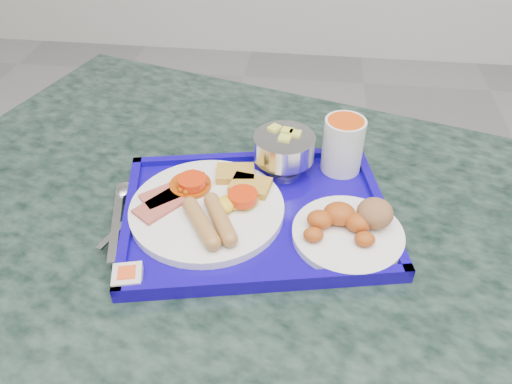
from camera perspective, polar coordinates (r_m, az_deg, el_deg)
table at (r=0.91m, az=0.61°, el=-12.66°), size 1.39×1.12×0.76m
tray at (r=0.77m, az=-0.00°, el=-2.60°), size 0.45×0.37×0.02m
main_plate at (r=0.76m, az=-5.27°, el=-1.51°), size 0.23×0.23×0.04m
bread_plate at (r=0.73m, az=10.81°, el=-3.88°), size 0.16×0.16×0.05m
fruit_bowl at (r=0.82m, az=3.22°, el=5.06°), size 0.10×0.10×0.07m
juice_cup at (r=0.83m, az=9.92°, el=5.48°), size 0.07×0.07×0.09m
spoon at (r=0.81m, az=-14.85°, el=-0.69°), size 0.07×0.15×0.01m
knife at (r=0.78m, az=-15.66°, el=-3.08°), size 0.06×0.17×0.00m
jam_packet at (r=0.69m, az=-14.48°, el=-9.29°), size 0.05×0.05×0.02m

